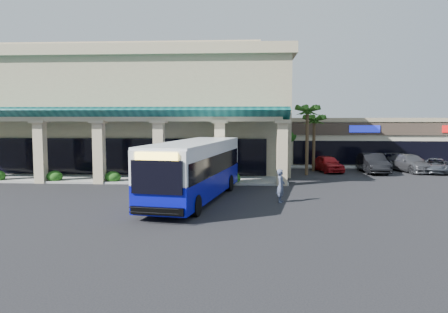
# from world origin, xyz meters

# --- Properties ---
(ground) EXTENTS (110.00, 110.00, 0.00)m
(ground) POSITION_xyz_m (0.00, 0.00, 0.00)
(ground) COLOR black
(main_building) EXTENTS (30.80, 14.80, 11.35)m
(main_building) POSITION_xyz_m (-8.00, 16.00, 5.67)
(main_building) COLOR tan
(main_building) RESTS_ON ground
(arcade) EXTENTS (30.00, 6.20, 5.70)m
(arcade) POSITION_xyz_m (-8.00, 6.80, 2.85)
(arcade) COLOR #0B4443
(arcade) RESTS_ON ground
(strip_mall) EXTENTS (22.50, 12.50, 4.90)m
(strip_mall) POSITION_xyz_m (18.00, 24.00, 2.45)
(strip_mall) COLOR beige
(strip_mall) RESTS_ON ground
(palm_0) EXTENTS (2.40, 2.40, 6.60)m
(palm_0) POSITION_xyz_m (8.50, 11.00, 3.30)
(palm_0) COLOR #255316
(palm_0) RESTS_ON ground
(palm_1) EXTENTS (2.40, 2.40, 5.80)m
(palm_1) POSITION_xyz_m (9.50, 14.00, 2.90)
(palm_1) COLOR #255316
(palm_1) RESTS_ON ground
(broadleaf_tree) EXTENTS (2.60, 2.60, 4.81)m
(broadleaf_tree) POSITION_xyz_m (7.50, 19.00, 2.41)
(broadleaf_tree) COLOR #1B4C11
(broadleaf_tree) RESTS_ON ground
(transit_bus) EXTENTS (4.91, 12.81, 3.49)m
(transit_bus) POSITION_xyz_m (0.46, -1.00, 1.75)
(transit_bus) COLOR #080BA5
(transit_bus) RESTS_ON ground
(pedestrian) EXTENTS (0.60, 0.78, 1.92)m
(pedestrian) POSITION_xyz_m (5.50, -1.30, 0.96)
(pedestrian) COLOR #444D65
(pedestrian) RESTS_ON ground
(car_silver) EXTENTS (2.71, 4.70, 1.50)m
(car_silver) POSITION_xyz_m (10.71, 13.51, 0.75)
(car_silver) COLOR #AB161A
(car_silver) RESTS_ON ground
(car_white) EXTENTS (1.89, 5.27, 1.73)m
(car_white) POSITION_xyz_m (14.59, 13.04, 0.86)
(car_white) COLOR black
(car_white) RESTS_ON ground
(car_red) EXTENTS (3.61, 5.85, 1.58)m
(car_red) POSITION_xyz_m (18.17, 14.05, 0.79)
(car_red) COLOR #414247
(car_red) RESTS_ON ground
(car_gray) EXTENTS (3.77, 5.10, 1.29)m
(car_gray) POSITION_xyz_m (20.11, 13.24, 0.64)
(car_gray) COLOR #3F444C
(car_gray) RESTS_ON ground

